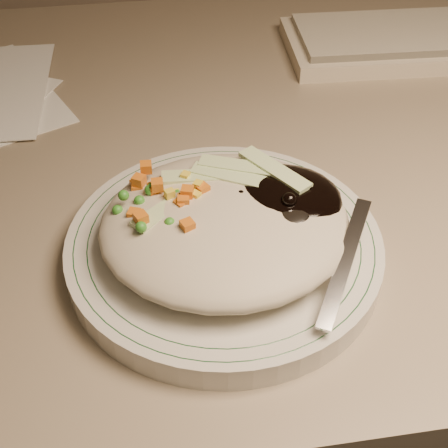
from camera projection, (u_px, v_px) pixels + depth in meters
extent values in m
cube|color=gray|center=(241.00, 147.00, 0.66)|extent=(1.40, 0.70, 0.04)
cylinder|color=silver|center=(224.00, 248.00, 0.50)|extent=(0.25, 0.25, 0.02)
torus|color=#144723|center=(224.00, 239.00, 0.49)|extent=(0.24, 0.24, 0.00)
torus|color=#144723|center=(224.00, 239.00, 0.49)|extent=(0.22, 0.22, 0.00)
ellipsoid|color=#B4AA92|center=(225.00, 224.00, 0.47)|extent=(0.19, 0.18, 0.04)
ellipsoid|color=black|center=(279.00, 201.00, 0.49)|extent=(0.10, 0.09, 0.03)
ellipsoid|color=orange|center=(164.00, 211.00, 0.48)|extent=(0.08, 0.08, 0.02)
sphere|color=black|center=(241.00, 197.00, 0.48)|extent=(0.01, 0.01, 0.01)
sphere|color=black|center=(276.00, 188.00, 0.49)|extent=(0.01, 0.01, 0.01)
sphere|color=black|center=(307.00, 188.00, 0.48)|extent=(0.01, 0.01, 0.01)
sphere|color=black|center=(294.00, 184.00, 0.49)|extent=(0.01, 0.01, 0.01)
sphere|color=black|center=(289.00, 200.00, 0.46)|extent=(0.01, 0.01, 0.01)
sphere|color=black|center=(275.00, 194.00, 0.48)|extent=(0.01, 0.01, 0.01)
sphere|color=black|center=(286.00, 184.00, 0.49)|extent=(0.01, 0.01, 0.01)
cube|color=#CD6616|center=(157.00, 185.00, 0.47)|extent=(0.01, 0.01, 0.01)
cube|color=#CD6616|center=(181.00, 212.00, 0.47)|extent=(0.01, 0.01, 0.01)
cube|color=#CD6616|center=(139.00, 180.00, 0.49)|extent=(0.01, 0.01, 0.01)
cube|color=#CD6616|center=(187.00, 192.00, 0.47)|extent=(0.01, 0.01, 0.01)
cube|color=#CD6616|center=(184.00, 201.00, 0.47)|extent=(0.01, 0.01, 0.01)
cube|color=#CD6616|center=(137.00, 185.00, 0.49)|extent=(0.01, 0.01, 0.01)
cube|color=#CD6616|center=(154.00, 189.00, 0.48)|extent=(0.01, 0.01, 0.01)
cube|color=#CD6616|center=(181.00, 205.00, 0.47)|extent=(0.01, 0.01, 0.01)
cube|color=#CD6616|center=(202.00, 190.00, 0.48)|extent=(0.01, 0.01, 0.01)
cube|color=#CD6616|center=(146.00, 167.00, 0.49)|extent=(0.01, 0.01, 0.01)
cube|color=#CD6616|center=(141.00, 218.00, 0.45)|extent=(0.01, 0.01, 0.01)
cube|color=#CD6616|center=(188.00, 226.00, 0.44)|extent=(0.01, 0.01, 0.01)
cube|color=#CD6616|center=(134.00, 215.00, 0.46)|extent=(0.01, 0.01, 0.01)
cube|color=#CD6616|center=(138.00, 189.00, 0.49)|extent=(0.01, 0.01, 0.01)
sphere|color=#388C28|center=(182.00, 198.00, 0.48)|extent=(0.01, 0.01, 0.01)
sphere|color=#388C28|center=(141.00, 227.00, 0.44)|extent=(0.01, 0.01, 0.01)
sphere|color=#388C28|center=(139.00, 201.00, 0.47)|extent=(0.01, 0.01, 0.01)
sphere|color=#388C28|center=(124.00, 195.00, 0.47)|extent=(0.01, 0.01, 0.01)
sphere|color=#388C28|center=(177.00, 195.00, 0.48)|extent=(0.01, 0.01, 0.01)
sphere|color=#388C28|center=(191.00, 224.00, 0.46)|extent=(0.01, 0.01, 0.01)
sphere|color=#388C28|center=(163.00, 207.00, 0.47)|extent=(0.01, 0.01, 0.01)
sphere|color=#388C28|center=(156.00, 225.00, 0.46)|extent=(0.01, 0.01, 0.01)
sphere|color=#388C28|center=(117.00, 210.00, 0.47)|extent=(0.01, 0.01, 0.01)
sphere|color=#388C28|center=(153.00, 187.00, 0.48)|extent=(0.01, 0.01, 0.01)
sphere|color=#388C28|center=(150.00, 190.00, 0.48)|extent=(0.01, 0.01, 0.01)
sphere|color=#388C28|center=(141.00, 215.00, 0.46)|extent=(0.01, 0.01, 0.01)
sphere|color=#388C28|center=(170.00, 223.00, 0.45)|extent=(0.01, 0.01, 0.01)
sphere|color=#388C28|center=(205.00, 180.00, 0.49)|extent=(0.01, 0.01, 0.01)
cube|color=yellow|center=(176.00, 195.00, 0.48)|extent=(0.01, 0.01, 0.01)
cube|color=yellow|center=(196.00, 196.00, 0.47)|extent=(0.01, 0.01, 0.01)
cube|color=yellow|center=(162.00, 194.00, 0.48)|extent=(0.01, 0.01, 0.01)
cube|color=yellow|center=(170.00, 194.00, 0.47)|extent=(0.01, 0.01, 0.01)
cube|color=yellow|center=(163.00, 209.00, 0.47)|extent=(0.01, 0.01, 0.01)
cube|color=yellow|center=(198.00, 186.00, 0.48)|extent=(0.01, 0.01, 0.01)
cube|color=yellow|center=(185.00, 177.00, 0.49)|extent=(0.01, 0.01, 0.01)
cube|color=yellow|center=(176.00, 208.00, 0.47)|extent=(0.01, 0.01, 0.01)
cube|color=#B2D18C|center=(205.00, 176.00, 0.49)|extent=(0.07, 0.02, 0.00)
cube|color=#B2D18C|center=(241.00, 167.00, 0.50)|extent=(0.07, 0.04, 0.00)
cube|color=#B2D18C|center=(170.00, 206.00, 0.47)|extent=(0.06, 0.05, 0.00)
cube|color=#B2D18C|center=(275.00, 170.00, 0.49)|extent=(0.05, 0.07, 0.00)
cube|color=#B2D18C|center=(233.00, 217.00, 0.46)|extent=(0.07, 0.04, 0.00)
cube|color=#B2D18C|center=(233.00, 177.00, 0.49)|extent=(0.07, 0.05, 0.00)
ellipsoid|color=silver|center=(290.00, 211.00, 0.47)|extent=(0.05, 0.06, 0.01)
cube|color=silver|center=(345.00, 261.00, 0.44)|extent=(0.07, 0.10, 0.03)
cube|color=beige|center=(444.00, 41.00, 0.77)|extent=(0.40, 0.16, 0.02)
cube|color=beige|center=(447.00, 31.00, 0.76)|extent=(0.37, 0.13, 0.01)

